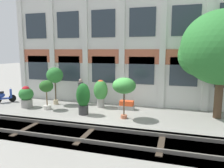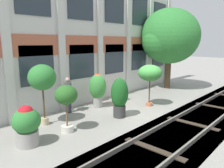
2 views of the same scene
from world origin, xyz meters
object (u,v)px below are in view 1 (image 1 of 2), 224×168
object	(u,v)px
potted_plant_low_pan	(55,76)
potted_plant_terracotta_small	(124,86)
potted_plant_square_trough	(127,105)
potted_plant_stone_basin	(101,91)
potted_plant_ribbed_drum	(83,98)
potted_plant_tall_urn	(46,88)
broadleaf_tree	(222,50)
potted_plant_glazed_jar	(26,96)
resident_by_doorway	(81,91)
scooter_second_parked	(4,96)

from	to	relation	value
potted_plant_low_pan	potted_plant_terracotta_small	distance (m)	5.26
potted_plant_square_trough	potted_plant_stone_basin	bearing A→B (deg)	177.75
potted_plant_ribbed_drum	potted_plant_square_trough	bearing A→B (deg)	39.79
potted_plant_terracotta_small	potted_plant_tall_urn	bearing A→B (deg)	175.39
broadleaf_tree	potted_plant_glazed_jar	bearing A→B (deg)	-174.44
potted_plant_tall_urn	potted_plant_stone_basin	bearing A→B (deg)	25.97
potted_plant_low_pan	broadleaf_tree	bearing A→B (deg)	-0.85
potted_plant_glazed_jar	potted_plant_terracotta_small	distance (m)	6.39
potted_plant_square_trough	resident_by_doorway	size ratio (longest dim) A/B	0.57
potted_plant_stone_basin	resident_by_doorway	world-z (taller)	potted_plant_stone_basin
potted_plant_stone_basin	potted_plant_ribbed_drum	xyz separation A→B (m)	(-0.38, -1.76, -0.09)
potted_plant_ribbed_drum	potted_plant_tall_urn	distance (m)	2.57
potted_plant_glazed_jar	potted_plant_stone_basin	bearing A→B (deg)	17.26
potted_plant_low_pan	potted_plant_glazed_jar	bearing A→B (deg)	-137.40
potted_plant_tall_urn	potted_plant_terracotta_small	distance (m)	4.85
potted_plant_tall_urn	potted_plant_square_trough	bearing A→B (deg)	16.46
potted_plant_stone_basin	potted_plant_glazed_jar	xyz separation A→B (m)	(-4.38, -1.36, -0.31)
potted_plant_tall_urn	potted_plant_terracotta_small	size ratio (longest dim) A/B	0.82
potted_plant_ribbed_drum	potted_plant_square_trough	distance (m)	2.74
potted_plant_stone_basin	potted_plant_terracotta_small	bearing A→B (deg)	-43.17
potted_plant_square_trough	broadleaf_tree	bearing A→B (deg)	-2.71
broadleaf_tree	potted_plant_tall_urn	world-z (taller)	broadleaf_tree
potted_plant_stone_basin	resident_by_doorway	distance (m)	1.57
potted_plant_terracotta_small	potted_plant_low_pan	bearing A→B (deg)	161.75
potted_plant_glazed_jar	resident_by_doorway	xyz separation A→B (m)	(2.87, 1.74, 0.18)
potted_plant_tall_urn	resident_by_doorway	xyz separation A→B (m)	(1.38, 1.78, -0.38)
broadleaf_tree	resident_by_doorway	distance (m)	8.51
potted_plant_low_pan	potted_plant_square_trough	size ratio (longest dim) A/B	2.55
potted_plant_square_trough	potted_plant_terracotta_small	bearing A→B (deg)	-81.54
potted_plant_ribbed_drum	resident_by_doorway	size ratio (longest dim) A/B	1.04
potted_plant_low_pan	potted_plant_glazed_jar	xyz separation A→B (m)	(-1.31, -1.21, -1.15)
potted_plant_low_pan	potted_plant_stone_basin	distance (m)	3.19
potted_plant_stone_basin	potted_plant_tall_urn	distance (m)	3.23
potted_plant_ribbed_drum	scooter_second_parked	xyz separation A→B (m)	(-6.24, 0.94, -0.50)
potted_plant_stone_basin	scooter_second_parked	world-z (taller)	potted_plant_stone_basin
potted_plant_low_pan	potted_plant_terracotta_small	xyz separation A→B (m)	(4.99, -1.64, -0.17)
potted_plant_square_trough	resident_by_doorway	distance (m)	3.27
broadleaf_tree	potted_plant_tall_urn	size ratio (longest dim) A/B	3.14
potted_plant_square_trough	scooter_second_parked	distance (m)	8.31
potted_plant_glazed_jar	potted_plant_square_trough	bearing A→B (deg)	12.11
broadleaf_tree	resident_by_doorway	bearing A→B (deg)	175.25
scooter_second_parked	resident_by_doorway	bearing A→B (deg)	-35.02
broadleaf_tree	scooter_second_parked	bearing A→B (deg)	-177.74
potted_plant_tall_urn	potted_plant_ribbed_drum	bearing A→B (deg)	-7.92
potted_plant_tall_urn	scooter_second_parked	world-z (taller)	potted_plant_tall_urn
potted_plant_stone_basin	potted_plant_glazed_jar	size ratio (longest dim) A/B	1.29
potted_plant_ribbed_drum	potted_plant_glazed_jar	world-z (taller)	potted_plant_ribbed_drum
potted_plant_stone_basin	potted_plant_terracotta_small	size ratio (longest dim) A/B	0.80
potted_plant_low_pan	potted_plant_tall_urn	world-z (taller)	potted_plant_low_pan
potted_plant_terracotta_small	potted_plant_stone_basin	bearing A→B (deg)	136.83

